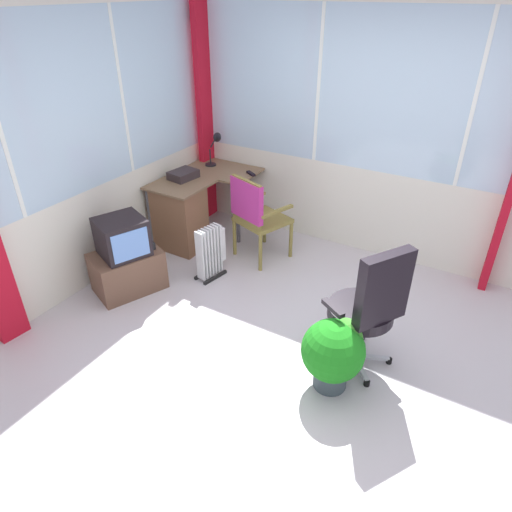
{
  "coord_description": "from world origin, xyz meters",
  "views": [
    {
      "loc": [
        -2.59,
        -1.16,
        2.62
      ],
      "look_at": [
        0.3,
        0.54,
        0.6
      ],
      "focal_mm": 31.79,
      "sensor_mm": 36.0,
      "label": 1
    }
  ],
  "objects_px": {
    "office_chair": "(370,304)",
    "tv_remote": "(251,173)",
    "desk": "(182,213)",
    "space_heater": "(211,252)",
    "paper_tray": "(183,175)",
    "tv_on_stand": "(126,259)",
    "potted_plant": "(334,351)",
    "desk_lamp": "(217,144)",
    "wooden_armchair": "(253,210)"
  },
  "relations": [
    {
      "from": "tv_remote",
      "to": "space_heater",
      "type": "xyz_separation_m",
      "value": [
        -1.03,
        -0.14,
        -0.47
      ]
    },
    {
      "from": "desk",
      "to": "office_chair",
      "type": "bearing_deg",
      "value": -109.37
    },
    {
      "from": "paper_tray",
      "to": "tv_on_stand",
      "type": "xyz_separation_m",
      "value": [
        -1.14,
        -0.16,
        -0.45
      ]
    },
    {
      "from": "wooden_armchair",
      "to": "tv_on_stand",
      "type": "distance_m",
      "value": 1.37
    },
    {
      "from": "wooden_armchair",
      "to": "desk_lamp",
      "type": "bearing_deg",
      "value": 54.42
    },
    {
      "from": "tv_on_stand",
      "to": "tv_remote",
      "type": "bearing_deg",
      "value": -14.6
    },
    {
      "from": "wooden_armchair",
      "to": "potted_plant",
      "type": "height_order",
      "value": "wooden_armchair"
    },
    {
      "from": "desk_lamp",
      "to": "tv_remote",
      "type": "xyz_separation_m",
      "value": [
        -0.09,
        -0.52,
        -0.24
      ]
    },
    {
      "from": "office_chair",
      "to": "tv_on_stand",
      "type": "relative_size",
      "value": 1.43
    },
    {
      "from": "wooden_armchair",
      "to": "paper_tray",
      "type": "bearing_deg",
      "value": 87.54
    },
    {
      "from": "wooden_armchair",
      "to": "potted_plant",
      "type": "bearing_deg",
      "value": -131.45
    },
    {
      "from": "tv_remote",
      "to": "space_heater",
      "type": "relative_size",
      "value": 0.27
    },
    {
      "from": "wooden_armchair",
      "to": "office_chair",
      "type": "relative_size",
      "value": 0.87
    },
    {
      "from": "wooden_armchair",
      "to": "space_heater",
      "type": "distance_m",
      "value": 0.62
    },
    {
      "from": "desk_lamp",
      "to": "paper_tray",
      "type": "distance_m",
      "value": 0.62
    },
    {
      "from": "desk_lamp",
      "to": "space_heater",
      "type": "relative_size",
      "value": 0.68
    },
    {
      "from": "paper_tray",
      "to": "potted_plant",
      "type": "bearing_deg",
      "value": -118.92
    },
    {
      "from": "tv_remote",
      "to": "potted_plant",
      "type": "distance_m",
      "value": 2.58
    },
    {
      "from": "desk",
      "to": "space_heater",
      "type": "height_order",
      "value": "desk"
    },
    {
      "from": "desk",
      "to": "space_heater",
      "type": "relative_size",
      "value": 2.13
    },
    {
      "from": "wooden_armchair",
      "to": "tv_on_stand",
      "type": "relative_size",
      "value": 1.25
    },
    {
      "from": "space_heater",
      "to": "paper_tray",
      "type": "bearing_deg",
      "value": 53.75
    },
    {
      "from": "desk",
      "to": "tv_on_stand",
      "type": "xyz_separation_m",
      "value": [
        -0.98,
        -0.09,
        -0.06
      ]
    },
    {
      "from": "wooden_armchair",
      "to": "office_chair",
      "type": "distance_m",
      "value": 1.85
    },
    {
      "from": "space_heater",
      "to": "potted_plant",
      "type": "xyz_separation_m",
      "value": [
        -0.78,
        -1.65,
        0.05
      ]
    },
    {
      "from": "tv_remote",
      "to": "tv_on_stand",
      "type": "xyz_separation_m",
      "value": [
        -1.64,
        0.43,
        -0.42
      ]
    },
    {
      "from": "desk",
      "to": "office_chair",
      "type": "relative_size",
      "value": 1.1
    },
    {
      "from": "paper_tray",
      "to": "space_heater",
      "type": "bearing_deg",
      "value": -126.25
    },
    {
      "from": "desk_lamp",
      "to": "paper_tray",
      "type": "bearing_deg",
      "value": 173.67
    },
    {
      "from": "tv_on_stand",
      "to": "space_heater",
      "type": "distance_m",
      "value": 0.84
    },
    {
      "from": "space_heater",
      "to": "office_chair",
      "type": "bearing_deg",
      "value": -105.29
    },
    {
      "from": "office_chair",
      "to": "space_heater",
      "type": "bearing_deg",
      "value": 74.71
    },
    {
      "from": "tv_remote",
      "to": "potted_plant",
      "type": "relative_size",
      "value": 0.26
    },
    {
      "from": "tv_remote",
      "to": "potted_plant",
      "type": "xyz_separation_m",
      "value": [
        -1.8,
        -1.79,
        -0.42
      ]
    },
    {
      "from": "paper_tray",
      "to": "space_heater",
      "type": "relative_size",
      "value": 0.53
    },
    {
      "from": "desk_lamp",
      "to": "space_heater",
      "type": "bearing_deg",
      "value": -149.24
    },
    {
      "from": "desk_lamp",
      "to": "wooden_armchair",
      "type": "relative_size",
      "value": 0.4
    },
    {
      "from": "paper_tray",
      "to": "wooden_armchair",
      "type": "bearing_deg",
      "value": -92.46
    },
    {
      "from": "office_chair",
      "to": "desk",
      "type": "bearing_deg",
      "value": 70.63
    },
    {
      "from": "desk",
      "to": "office_chair",
      "type": "height_order",
      "value": "office_chair"
    },
    {
      "from": "tv_remote",
      "to": "wooden_armchair",
      "type": "bearing_deg",
      "value": -115.18
    },
    {
      "from": "office_chair",
      "to": "wooden_armchair",
      "type": "bearing_deg",
      "value": 58.05
    },
    {
      "from": "tv_on_stand",
      "to": "potted_plant",
      "type": "height_order",
      "value": "tv_on_stand"
    },
    {
      "from": "desk",
      "to": "tv_on_stand",
      "type": "relative_size",
      "value": 1.57
    },
    {
      "from": "tv_remote",
      "to": "office_chair",
      "type": "height_order",
      "value": "office_chair"
    },
    {
      "from": "desk_lamp",
      "to": "tv_remote",
      "type": "height_order",
      "value": "desk_lamp"
    },
    {
      "from": "office_chair",
      "to": "tv_remote",
      "type": "bearing_deg",
      "value": 51.79
    },
    {
      "from": "tv_remote",
      "to": "paper_tray",
      "type": "xyz_separation_m",
      "value": [
        -0.49,
        0.59,
        0.03
      ]
    },
    {
      "from": "tv_on_stand",
      "to": "space_heater",
      "type": "bearing_deg",
      "value": -43.06
    },
    {
      "from": "wooden_armchair",
      "to": "space_heater",
      "type": "bearing_deg",
      "value": 157.48
    }
  ]
}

